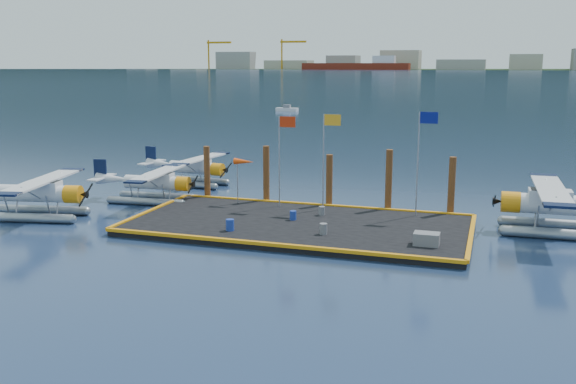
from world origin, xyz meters
name	(u,v)px	position (x,y,z in m)	size (l,w,h in m)	color
ground	(299,229)	(0.00, 0.00, 0.00)	(4000.00, 4000.00, 0.00)	navy
dock	(299,226)	(0.00, 0.00, 0.20)	(20.00, 10.00, 0.40)	black
dock_bumpers	(299,221)	(0.00, 0.00, 0.49)	(20.25, 10.25, 0.18)	orange
seaplane_a	(38,196)	(-16.61, -2.62, 1.46)	(8.72, 9.50, 3.36)	gray
seaplane_b	(155,185)	(-11.87, 3.90, 1.30)	(7.66, 8.45, 2.99)	gray
seaplane_c	(195,170)	(-12.05, 10.65, 1.30)	(7.66, 8.45, 2.99)	gray
seaplane_d	(557,208)	(14.59, 3.41, 1.58)	(9.25, 10.19, 3.63)	gray
drum_0	(293,215)	(-0.50, 0.49, 0.68)	(0.40, 0.40, 0.56)	navy
drum_1	(323,229)	(2.11, -2.15, 0.71)	(0.43, 0.43, 0.61)	slate
drum_3	(230,225)	(-3.17, -3.05, 0.73)	(0.47, 0.47, 0.66)	navy
drum_5	(322,211)	(0.85, 2.22, 0.68)	(0.39, 0.39, 0.56)	slate
crate	(427,239)	(7.83, -2.62, 0.73)	(1.33, 0.89, 0.67)	slate
flagpole_red	(282,147)	(-2.29, 3.80, 4.40)	(1.14, 0.08, 6.00)	gray
flagpole_yellow	(327,147)	(0.70, 3.80, 4.51)	(1.14, 0.08, 6.20)	gray
flagpole_blue	(422,148)	(6.70, 3.80, 4.69)	(1.14, 0.08, 6.50)	gray
windsock	(244,163)	(-5.03, 3.80, 3.23)	(1.40, 0.44, 3.12)	gray
piling_0	(207,174)	(-8.50, 5.40, 2.00)	(0.44, 0.44, 4.00)	#4F2A16
piling_1	(266,176)	(-4.00, 5.40, 2.10)	(0.44, 0.44, 4.20)	#4F2A16
piling_2	(329,183)	(0.50, 5.40, 1.90)	(0.44, 0.44, 3.80)	#4F2A16
piling_3	(389,182)	(4.50, 5.40, 2.15)	(0.44, 0.44, 4.30)	#4F2A16
piling_4	(451,188)	(8.50, 5.40, 2.00)	(0.44, 0.44, 4.00)	#4F2A16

